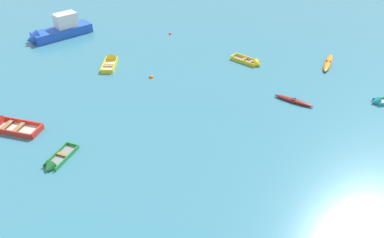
% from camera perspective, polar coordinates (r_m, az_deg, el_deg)
% --- Properties ---
extents(rowboat_yellow_cluster_outer, '(3.04, 2.24, 0.88)m').
position_cam_1_polar(rowboat_yellow_cluster_outer, '(34.29, 9.28, 8.58)').
color(rowboat_yellow_cluster_outer, gray).
rests_on(rowboat_yellow_cluster_outer, ground_plane).
extents(motor_launch_blue_far_right, '(5.57, 6.39, 2.62)m').
position_cam_1_polar(motor_launch_blue_far_right, '(41.74, -19.95, 12.73)').
color(motor_launch_blue_far_right, blue).
rests_on(motor_launch_blue_far_right, ground_plane).
extents(rowboat_green_back_row_center, '(1.32, 2.81, 0.84)m').
position_cam_1_polar(rowboat_green_back_row_center, '(23.97, -20.50, -6.46)').
color(rowboat_green_back_row_center, gray).
rests_on(rowboat_green_back_row_center, ground_plane).
extents(kayak_orange_outer_right, '(1.49, 3.78, 0.36)m').
position_cam_1_polar(kayak_orange_outer_right, '(35.94, 20.25, 8.14)').
color(kayak_orange_outer_right, orange).
rests_on(kayak_orange_outer_right, ground_plane).
extents(rowboat_red_midfield_right, '(3.87, 1.63, 1.26)m').
position_cam_1_polar(rowboat_red_midfield_right, '(28.54, -26.99, -0.89)').
color(rowboat_red_midfield_right, beige).
rests_on(rowboat_red_midfield_right, ground_plane).
extents(kayak_maroon_back_row_right, '(3.02, 1.62, 0.29)m').
position_cam_1_polar(kayak_maroon_back_row_right, '(29.25, 15.41, 2.76)').
color(kayak_maroon_back_row_right, maroon).
rests_on(kayak_maroon_back_row_right, ground_plane).
extents(rowboat_turquoise_back_row_left, '(2.84, 1.77, 0.75)m').
position_cam_1_polar(rowboat_turquoise_back_row_left, '(31.63, 27.23, 2.43)').
color(rowboat_turquoise_back_row_left, beige).
rests_on(rowboat_turquoise_back_row_left, ground_plane).
extents(rowboat_yellow_near_left, '(1.56, 3.18, 0.96)m').
position_cam_1_polar(rowboat_yellow_near_left, '(34.86, -12.38, 8.71)').
color(rowboat_yellow_near_left, beige).
rests_on(rowboat_yellow_near_left, ground_plane).
extents(mooring_buoy_outer_edge, '(0.31, 0.31, 0.31)m').
position_cam_1_polar(mooring_buoy_outer_edge, '(40.45, -3.39, 12.93)').
color(mooring_buoy_outer_edge, red).
rests_on(mooring_buoy_outer_edge, ground_plane).
extents(mooring_buoy_trailing, '(0.40, 0.40, 0.40)m').
position_cam_1_polar(mooring_buoy_trailing, '(31.85, -6.29, 6.38)').
color(mooring_buoy_trailing, orange).
rests_on(mooring_buoy_trailing, ground_plane).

